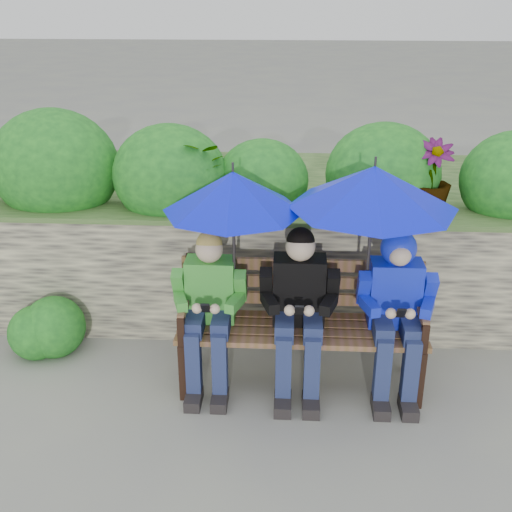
# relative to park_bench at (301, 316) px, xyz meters

# --- Properties ---
(ground) EXTENTS (60.00, 60.00, 0.00)m
(ground) POSITION_rel_park_bench_xyz_m (-0.32, -0.07, -0.51)
(ground) COLOR gray
(ground) RESTS_ON ground
(garden_backdrop) EXTENTS (8.00, 2.86, 1.82)m
(garden_backdrop) POSITION_rel_park_bench_xyz_m (-0.44, 1.53, 0.11)
(garden_backdrop) COLOR #403E39
(garden_backdrop) RESTS_ON ground
(park_bench) EXTENTS (1.71, 0.50, 0.90)m
(park_bench) POSITION_rel_park_bench_xyz_m (0.00, 0.00, 0.00)
(park_bench) COLOR black
(park_bench) RESTS_ON ground
(boy_left) EXTENTS (0.51, 0.58, 1.13)m
(boy_left) POSITION_rel_park_bench_xyz_m (-0.63, -0.08, 0.12)
(boy_left) COLOR #238222
(boy_left) RESTS_ON ground
(boy_middle) EXTENTS (0.54, 0.62, 1.17)m
(boy_middle) POSITION_rel_park_bench_xyz_m (-0.02, -0.08, 0.13)
(boy_middle) COLOR black
(boy_middle) RESTS_ON ground
(boy_right) EXTENTS (0.52, 0.63, 1.15)m
(boy_right) POSITION_rel_park_bench_xyz_m (0.63, -0.07, 0.17)
(boy_right) COLOR #1B23BA
(boy_right) RESTS_ON ground
(umbrella_left) EXTENTS (0.94, 0.94, 0.93)m
(umbrella_left) POSITION_rel_park_bench_xyz_m (-0.46, -0.01, 0.90)
(umbrella_left) COLOR #0410D8
(umbrella_left) RESTS_ON ground
(umbrella_right) EXTENTS (1.10, 1.10, 0.96)m
(umbrella_right) POSITION_rel_park_bench_xyz_m (0.43, -0.02, 0.95)
(umbrella_right) COLOR #0410D8
(umbrella_right) RESTS_ON ground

